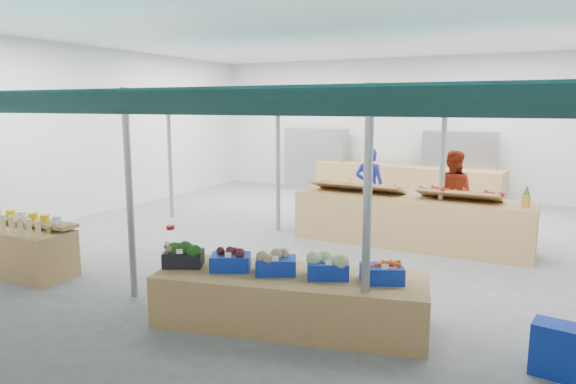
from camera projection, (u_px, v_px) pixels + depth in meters
name	position (u px, v px, depth m)	size (l,w,h in m)	color
floor	(310.00, 240.00, 10.58)	(13.00, 13.00, 0.00)	#606062
hall	(337.00, 110.00, 11.41)	(13.00, 13.00, 13.00)	silver
pole_grid	(308.00, 163.00, 8.41)	(10.00, 4.60, 3.00)	gray
awnings	(308.00, 104.00, 8.24)	(9.50, 7.08, 0.30)	#0B3131
back_shelving_left	(316.00, 160.00, 16.81)	(2.00, 0.50, 2.00)	#B23F33
back_shelving_right	(459.00, 167.00, 14.81)	(2.00, 0.50, 2.00)	#B23F33
bottle_shelf	(26.00, 249.00, 8.43)	(1.71, 1.06, 1.04)	#996E43
veg_counter	(291.00, 299.00, 6.49)	(3.38, 1.13, 0.66)	#996E43
fruit_counter	(410.00, 221.00, 10.19)	(4.58, 1.09, 0.98)	#996E43
far_counter	(406.00, 182.00, 15.27)	(5.53, 1.11, 0.99)	#996E43
crate_stack	(556.00, 349.00, 5.27)	(0.46, 0.32, 0.55)	#0E2A9E
vendor_left	(369.00, 187.00, 11.62)	(0.67, 0.44, 1.83)	#1B24B0
vendor_right	(451.00, 193.00, 10.82)	(0.89, 0.69, 1.83)	maroon
crate_broccoli	(183.00, 254.00, 6.76)	(0.60, 0.53, 0.35)	black
crate_beets	(230.00, 260.00, 6.61)	(0.60, 0.53, 0.29)	#0E2A9E
crate_celeriac	(276.00, 262.00, 6.46)	(0.60, 0.53, 0.31)	#0E2A9E
crate_cabbage	(328.00, 265.00, 6.30)	(0.60, 0.53, 0.35)	#0E2A9E
crate_carrots	(382.00, 273.00, 6.15)	(0.60, 0.53, 0.29)	#0E2A9E
sparrow	(169.00, 249.00, 6.67)	(0.12, 0.09, 0.11)	brown
pole_ribbon	(170.00, 229.00, 7.02)	(0.12, 0.12, 0.28)	#AC0B13
apple_heap_yellow	(357.00, 185.00, 10.49)	(1.93, 0.77, 0.27)	#997247
apple_heap_red	(459.00, 193.00, 9.56)	(1.53, 0.76, 0.27)	#997247
pineapple	(526.00, 197.00, 9.03)	(0.14, 0.14, 0.39)	#8C6019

